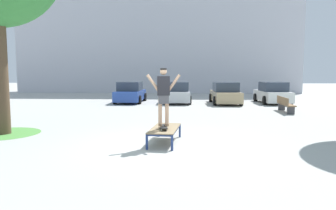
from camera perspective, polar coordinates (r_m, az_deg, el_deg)
ground_plane at (r=9.19m, az=-0.31°, el=-7.37°), size 120.00×120.00×0.00m
building_facade at (r=35.65m, az=-1.94°, el=12.89°), size 30.56×4.00×13.05m
skate_box at (r=9.45m, az=-0.59°, el=-4.45°), size 0.92×1.96×0.46m
skateboard at (r=9.21m, az=-0.82°, el=-3.94°), size 0.30×0.82×0.09m
skater at (r=9.09m, az=-0.83°, el=2.25°), size 1.00×0.32×1.69m
grass_patch_near_left at (r=12.39m, az=-27.95°, el=-4.61°), size 2.53×2.53×0.01m
car_blue at (r=22.87m, az=-6.86°, el=2.20°), size 1.93×4.20×1.50m
car_silver at (r=22.42m, az=1.64°, el=2.17°), size 2.07×4.28×1.50m
car_tan at (r=22.09m, az=10.39°, el=2.02°), size 2.03×4.26×1.50m
car_white at (r=23.31m, az=18.49°, el=2.01°), size 2.00×4.24×1.50m
park_bench at (r=18.14m, az=20.55°, el=0.19°), size 0.56×2.42×0.83m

